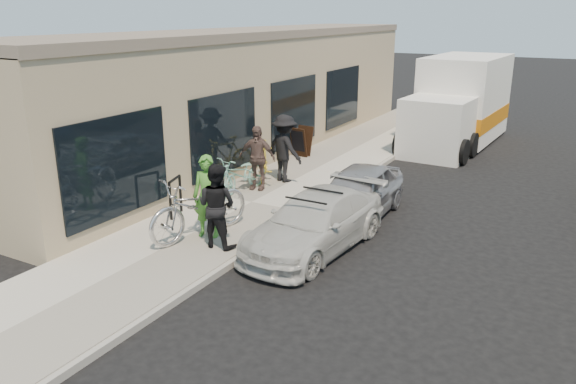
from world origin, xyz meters
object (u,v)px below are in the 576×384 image
at_px(sedan_white, 315,222).
at_px(bike_rack, 175,193).
at_px(man_standing, 217,206).
at_px(cruiser_bike_b, 241,174).
at_px(bystander_b, 257,158).
at_px(moving_truck, 459,106).
at_px(bystander_a, 285,148).
at_px(sedan_silver, 358,193).
at_px(sandwich_board, 301,141).
at_px(cruiser_bike_c, 264,161).
at_px(woman_rider, 208,197).
at_px(tandem_bike, 200,207).
at_px(cruiser_bike_a, 223,184).

bearing_deg(sedan_white, bike_rack, -171.92).
relative_size(man_standing, cruiser_bike_b, 0.92).
height_order(sedan_white, man_standing, man_standing).
bearing_deg(man_standing, bystander_b, -71.69).
bearing_deg(moving_truck, bystander_a, -107.61).
bearing_deg(sedan_silver, bystander_b, 171.09).
bearing_deg(sandwich_board, sedan_silver, -41.53).
relative_size(sandwich_board, sedan_white, 0.23).
bearing_deg(cruiser_bike_c, sedan_silver, -47.36).
relative_size(sedan_silver, woman_rider, 2.05).
distance_m(cruiser_bike_c, bystander_a, 0.75).
xyz_separation_m(sedan_silver, moving_truck, (0.18, 9.45, 0.80)).
distance_m(moving_truck, bystander_b, 9.64).
bearing_deg(cruiser_bike_c, woman_rider, -101.33).
bearing_deg(tandem_bike, sedan_white, 35.64).
distance_m(woman_rider, cruiser_bike_c, 4.43).
height_order(bike_rack, man_standing, man_standing).
relative_size(sedan_silver, tandem_bike, 1.44).
relative_size(bike_rack, sandwich_board, 0.95).
distance_m(sedan_silver, tandem_bike, 3.88).
xyz_separation_m(sedan_white, cruiser_bike_c, (-3.37, 3.44, 0.11)).
distance_m(tandem_bike, bystander_b, 3.56).
height_order(bike_rack, sedan_white, sedan_white).
height_order(sandwich_board, sedan_silver, sedan_silver).
xyz_separation_m(moving_truck, cruiser_bike_b, (-3.51, -9.52, -0.77)).
bearing_deg(bike_rack, bystander_b, 78.47).
relative_size(sandwich_board, cruiser_bike_c, 0.53).
relative_size(bike_rack, sedan_white, 0.22).
relative_size(woman_rider, bystander_a, 0.94).
distance_m(woman_rider, cruiser_bike_a, 2.42).
xyz_separation_m(man_standing, cruiser_bike_b, (-1.61, 3.27, -0.38)).
bearing_deg(man_standing, bystander_a, -78.97).
height_order(cruiser_bike_c, bystander_a, bystander_a).
bearing_deg(woman_rider, sandwich_board, 85.04).
height_order(cruiser_bike_b, bystander_a, bystander_a).
height_order(sedan_silver, woman_rider, woman_rider).
bearing_deg(cruiser_bike_a, man_standing, -65.69).
distance_m(man_standing, cruiser_bike_b, 3.66).
bearing_deg(man_standing, moving_truck, -100.38).
bearing_deg(bystander_b, cruiser_bike_b, -126.71).
xyz_separation_m(bike_rack, sedan_silver, (3.66, 2.35, -0.09)).
height_order(sandwich_board, tandem_bike, tandem_bike).
distance_m(sedan_white, cruiser_bike_a, 3.51).
xyz_separation_m(sandwich_board, tandem_bike, (1.42, -7.30, 0.17)).
distance_m(sedan_white, woman_rider, 2.34).
xyz_separation_m(woman_rider, bystander_b, (-0.90, 3.39, -0.02)).
xyz_separation_m(cruiser_bike_a, bystander_b, (0.22, 1.30, 0.44)).
relative_size(man_standing, cruiser_bike_a, 1.19).
bearing_deg(man_standing, woman_rider, -37.24).
distance_m(sandwich_board, bystander_b, 3.91).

